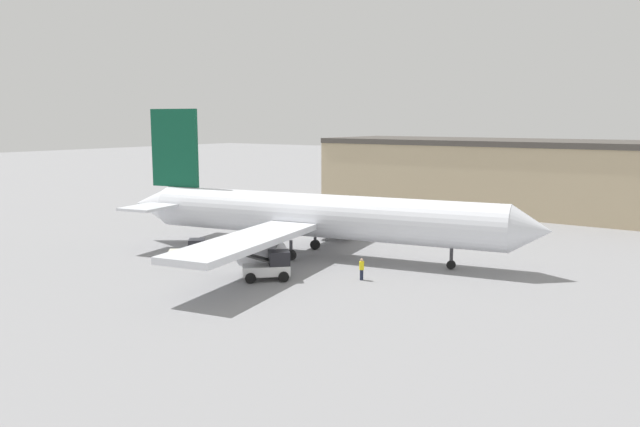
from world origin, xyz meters
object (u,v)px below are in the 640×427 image
Objects in this scene: ground_crew_worker at (362,268)px; belt_loader_truck at (270,266)px; airplane at (309,215)px; baggage_tug at (190,251)px.

belt_loader_truck reaches higher than ground_crew_worker.
ground_crew_worker is 0.45× the size of belt_loader_truck.
belt_loader_truck is at bearing -24.98° from ground_crew_worker.
airplane reaches higher than baggage_tug.
ground_crew_worker is 15.48m from baggage_tug.
baggage_tug is (-6.79, -7.81, -2.69)m from airplane.
belt_loader_truck is (9.51, -0.90, 0.17)m from baggage_tug.
belt_loader_truck reaches higher than baggage_tug.
airplane is 23.75× the size of ground_crew_worker.
airplane is at bearing 8.30° from baggage_tug.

